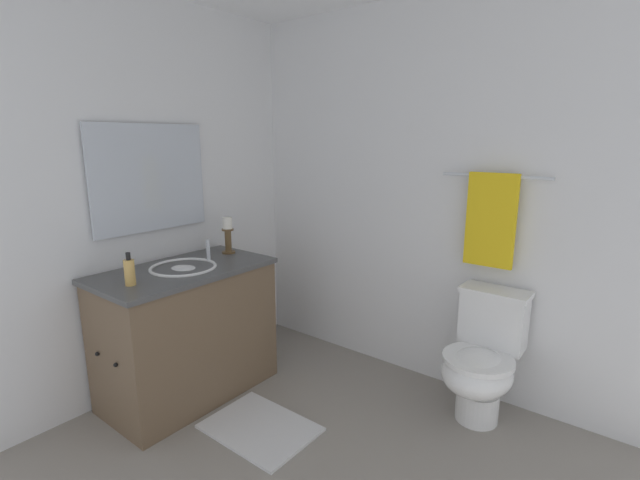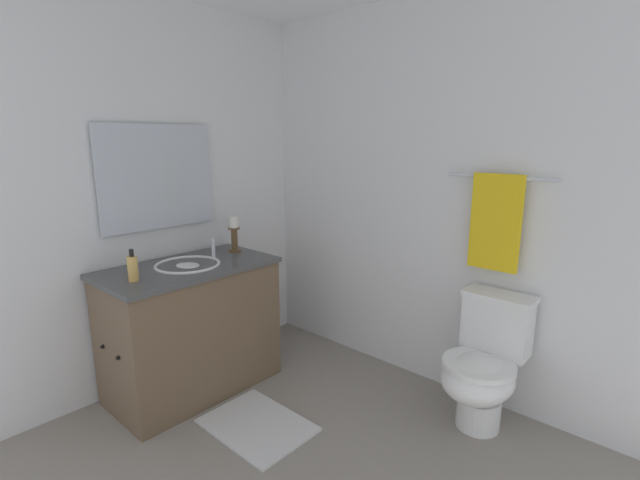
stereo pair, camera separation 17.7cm
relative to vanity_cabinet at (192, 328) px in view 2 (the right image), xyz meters
The scene contains 12 objects.
floor 1.26m from the vanity_cabinet, ahead, with size 3.01×2.29×0.02m, color gray.
wall_back 1.83m from the vanity_cabinet, 44.07° to the left, with size 3.01×0.04×2.45m, color white.
wall_left 0.87m from the vanity_cabinet, behind, with size 0.04×2.29×2.45m, color white.
vanity_cabinet is the anchor object (origin of this frame).
sink_basin 0.38m from the vanity_cabinet, 90.00° to the left, with size 0.40×0.40×0.24m.
mirror 0.98m from the vanity_cabinet, behind, with size 0.02×0.77×0.66m, color silver.
candle_holder_tall 0.68m from the vanity_cabinet, 99.00° to the left, with size 0.09×0.09×0.25m.
soap_bottle 0.62m from the vanity_cabinet, 81.40° to the right, with size 0.06×0.06×0.18m.
toilet 1.77m from the vanity_cabinet, 29.02° to the left, with size 0.39×0.54×0.75m.
towel_bar 2.07m from the vanity_cabinet, 36.35° to the left, with size 0.02×0.02×0.62m, color silver.
towel_near_vanity 1.95m from the vanity_cabinet, 35.89° to the left, with size 0.28×0.03×0.55m, color yellow.
bath_mat 0.75m from the vanity_cabinet, ahead, with size 0.60×0.44×0.02m, color silver.
Camera 2 is at (1.23, -1.44, 1.60)m, focal length 25.26 mm.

